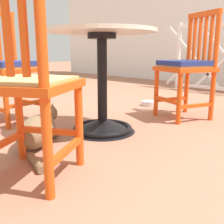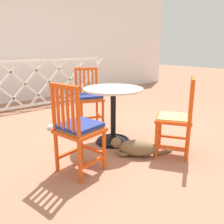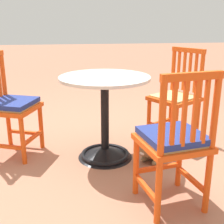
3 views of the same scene
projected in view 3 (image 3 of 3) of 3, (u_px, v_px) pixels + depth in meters
ground_plane at (103, 155)px, 2.72m from camera, size 24.00×24.00×0.00m
cafe_table at (105, 127)px, 2.60m from camera, size 0.76×0.76×0.73m
orange_chair_tucked_in at (10, 106)px, 2.63m from camera, size 0.52×0.52×0.91m
orange_chair_by_planter at (174, 142)px, 1.88m from camera, size 0.47×0.47×0.91m
orange_chair_near_fence at (176, 98)px, 2.95m from camera, size 0.55×0.55×0.91m
tabby_cat at (159, 148)px, 2.64m from camera, size 0.62×0.48×0.23m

